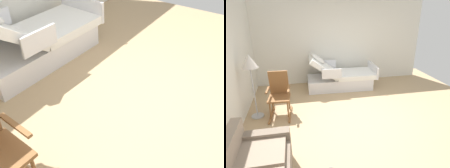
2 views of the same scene
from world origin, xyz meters
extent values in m
plane|color=tan|center=(0.00, 0.00, 0.00)|extent=(6.66, 6.66, 0.00)
cube|color=silver|center=(1.98, 0.15, 0.17)|extent=(0.95, 1.96, 0.35)
cube|color=white|center=(1.97, -0.32, 0.42)|extent=(0.95, 1.19, 0.14)
cube|color=white|center=(2.00, 0.63, 0.70)|extent=(0.94, 0.88, 0.67)
cube|color=silver|center=(1.49, 0.47, 0.63)|extent=(0.06, 0.56, 0.28)
cube|color=silver|center=(1.94, -0.92, 0.53)|extent=(0.95, 0.09, 0.36)
cylinder|color=black|center=(1.65, 0.96, 0.05)|extent=(0.10, 0.10, 0.10)
cylinder|color=black|center=(1.59, -0.64, 0.05)|extent=(0.10, 0.10, 0.10)
cylinder|color=black|center=(2.32, -0.66, 0.05)|extent=(0.10, 0.10, 0.10)
cylinder|color=brown|center=(0.73, 1.66, 0.25)|extent=(0.04, 0.04, 0.40)
cube|color=brown|center=(0.53, 1.63, 0.67)|extent=(0.39, 0.07, 0.03)
camera|label=1|loc=(-0.92, 2.36, 2.20)|focal=40.68mm
camera|label=2|loc=(-3.85, 1.43, 2.44)|focal=32.80mm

